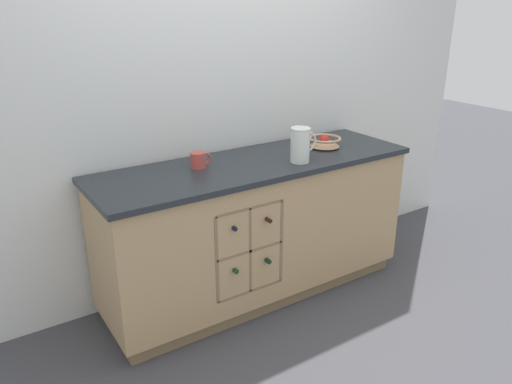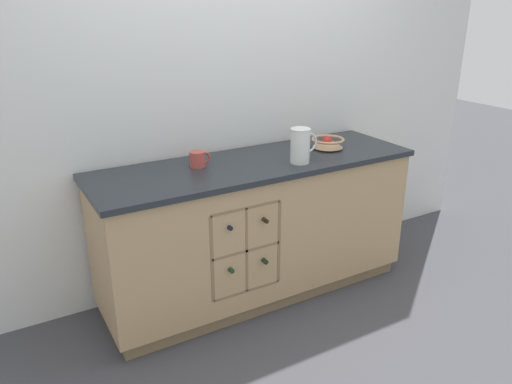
% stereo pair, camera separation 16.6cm
% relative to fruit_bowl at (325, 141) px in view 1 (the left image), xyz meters
% --- Properties ---
extents(ground_plane, '(14.00, 14.00, 0.00)m').
position_rel_fruit_bowl_xyz_m(ground_plane, '(-0.56, -0.01, -0.97)').
color(ground_plane, '#424247').
extents(back_wall, '(4.41, 0.06, 2.55)m').
position_rel_fruit_bowl_xyz_m(back_wall, '(-0.56, 0.36, 0.31)').
color(back_wall, silver).
rests_on(back_wall, ground_plane).
extents(kitchen_island, '(2.05, 0.66, 0.92)m').
position_rel_fruit_bowl_xyz_m(kitchen_island, '(-0.56, -0.01, -0.50)').
color(kitchen_island, olive).
rests_on(kitchen_island, ground_plane).
extents(fruit_bowl, '(0.22, 0.22, 0.08)m').
position_rel_fruit_bowl_xyz_m(fruit_bowl, '(0.00, 0.00, 0.00)').
color(fruit_bowl, tan).
rests_on(fruit_bowl, kitchen_island).
extents(white_pitcher, '(0.18, 0.12, 0.21)m').
position_rel_fruit_bowl_xyz_m(white_pitcher, '(-0.33, -0.16, 0.07)').
color(white_pitcher, silver).
rests_on(white_pitcher, kitchen_island).
extents(ceramic_mug, '(0.13, 0.09, 0.09)m').
position_rel_fruit_bowl_xyz_m(ceramic_mug, '(-0.91, 0.07, 0.00)').
color(ceramic_mug, '#B7473D').
rests_on(ceramic_mug, kitchen_island).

